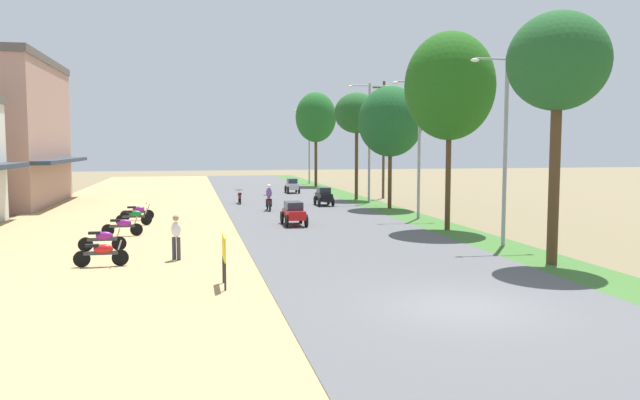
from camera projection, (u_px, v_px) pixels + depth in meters
The scene contains 25 objects.
ground_plane at pixel (461, 310), 15.79m from camera, with size 180.00×180.00×0.00m, color #7A6B4C.
road_strip at pixel (461, 309), 15.79m from camera, with size 9.00×140.00×0.08m, color #565659.
dirt_shoulder at pixel (13, 334), 13.67m from camera, with size 12.00×140.00×0.06m, color tan.
parked_motorbike_nearest at pixel (102, 252), 21.13m from camera, with size 1.80×0.54×0.94m.
parked_motorbike_second at pixel (103, 239), 24.19m from camera, with size 1.80×0.54×0.94m.
parked_motorbike_third at pixel (123, 225), 28.20m from camera, with size 1.80×0.54×0.94m.
parked_motorbike_fourth at pixel (134, 216), 31.97m from camera, with size 1.80×0.54×0.94m.
parked_motorbike_fifth at pixel (138, 211), 34.16m from camera, with size 1.80×0.54×0.94m.
street_signboard at pixel (224, 251), 18.07m from camera, with size 0.06×1.30×1.50m.
pedestrian_on_shoulder at pixel (176, 235), 22.29m from camera, with size 0.43×0.37×1.62m.
median_tree_nearest at pixel (558, 63), 21.00m from camera, with size 3.39×3.39×8.56m.
median_tree_second at pixel (450, 86), 29.76m from camera, with size 4.30×4.30×9.47m.
median_tree_third at pixel (390, 122), 40.10m from camera, with size 4.14×4.14×7.87m.
median_tree_fourth at pixel (357, 113), 46.83m from camera, with size 3.37×3.37×8.01m.
median_tree_fifth at pixel (316, 117), 62.10m from camera, with size 4.03×4.03×9.33m.
streetlamp_near at pixel (506, 137), 25.14m from camera, with size 3.16×0.20×7.64m.
streetlamp_mid at pixel (419, 139), 34.60m from camera, with size 3.16×0.20×7.70m.
streetlamp_far at pixel (369, 135), 44.21m from camera, with size 3.16×0.20×8.40m.
streetlamp_farthest at pixel (309, 140), 66.50m from camera, with size 3.16×0.20×8.02m.
utility_pole_near at pixel (384, 138), 48.59m from camera, with size 1.80×0.20×9.07m.
car_sedan_red at pixel (294, 212), 31.92m from camera, with size 1.10×2.26×1.19m.
car_hatchback_black at pixel (324, 196), 42.33m from camera, with size 1.04×2.00×1.23m.
car_hatchback_silver at pixel (292, 185), 53.30m from camera, with size 1.04×2.00×1.23m.
motorbike_foreground_rider at pixel (269, 198), 39.02m from camera, with size 0.54×1.80×1.66m.
motorbike_ahead_second at pixel (240, 196), 43.80m from camera, with size 0.54×1.80×0.94m.
Camera 1 is at (-6.64, -14.44, 4.15)m, focal length 35.17 mm.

